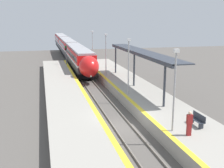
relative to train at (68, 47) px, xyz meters
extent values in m
plane|color=#56514C|center=(0.00, -45.46, -2.25)|extent=(120.00, 120.00, 0.00)
cube|color=slate|center=(-0.72, -45.46, -2.18)|extent=(0.08, 90.00, 0.15)
cube|color=slate|center=(0.72, -45.46, -2.18)|extent=(0.08, 90.00, 0.15)
cube|color=black|center=(0.00, -18.56, -1.60)|extent=(2.38, 17.77, 0.87)
cube|color=#38383D|center=(0.00, -18.56, -0.72)|extent=(2.71, 19.31, 0.89)
cube|color=white|center=(0.00, -18.56, -0.12)|extent=(2.72, 19.31, 0.30)
cube|color=red|center=(0.00, -18.56, 0.70)|extent=(2.71, 19.31, 1.34)
cube|color=black|center=(0.00, -18.56, 0.63)|extent=(2.73, 17.77, 0.74)
cube|color=#9E9EA3|center=(0.00, -18.56, 1.52)|extent=(2.44, 19.31, 0.30)
cylinder|color=black|center=(-0.72, -25.64, -1.82)|extent=(0.12, 0.86, 0.86)
cylinder|color=black|center=(0.72, -25.64, -1.82)|extent=(0.12, 0.86, 0.86)
cylinder|color=black|center=(-0.72, -23.44, -1.82)|extent=(0.12, 0.86, 0.86)
cylinder|color=black|center=(0.72, -23.44, -1.82)|extent=(0.12, 0.86, 0.86)
cylinder|color=black|center=(-0.72, -13.67, -1.82)|extent=(0.12, 0.86, 0.86)
cylinder|color=black|center=(0.72, -13.67, -1.82)|extent=(0.12, 0.86, 0.86)
cylinder|color=black|center=(-0.72, -11.47, -1.82)|extent=(0.12, 0.86, 0.86)
cylinder|color=black|center=(0.72, -11.47, -1.82)|extent=(0.12, 0.86, 0.86)
ellipsoid|color=red|center=(0.00, -29.52, 0.10)|extent=(2.60, 3.94, 2.78)
ellipsoid|color=black|center=(0.00, -30.02, 0.56)|extent=(1.89, 2.30, 1.42)
sphere|color=#F9F4CC|center=(0.00, -31.00, -0.91)|extent=(0.24, 0.24, 0.24)
cube|color=black|center=(0.00, 1.56, -1.60)|extent=(2.38, 17.77, 0.87)
cube|color=#38383D|center=(0.00, 1.56, -0.72)|extent=(2.71, 19.31, 0.89)
cube|color=white|center=(0.00, 1.56, -0.12)|extent=(2.72, 19.31, 0.30)
cube|color=red|center=(0.00, 1.56, 0.70)|extent=(2.71, 19.31, 1.34)
cube|color=black|center=(0.00, 1.56, 0.63)|extent=(2.73, 17.77, 0.74)
cube|color=#9E9EA3|center=(0.00, 1.56, 1.52)|extent=(2.44, 19.31, 0.30)
cylinder|color=black|center=(-0.72, -5.53, -1.82)|extent=(0.12, 0.86, 0.86)
cylinder|color=black|center=(0.72, -5.53, -1.82)|extent=(0.12, 0.86, 0.86)
cylinder|color=black|center=(-0.72, -3.33, -1.82)|extent=(0.12, 0.86, 0.86)
cylinder|color=black|center=(0.72, -3.33, -1.82)|extent=(0.12, 0.86, 0.86)
cylinder|color=black|center=(-0.72, 6.44, -1.82)|extent=(0.12, 0.86, 0.86)
cylinder|color=black|center=(0.72, 6.44, -1.82)|extent=(0.12, 0.86, 0.86)
cylinder|color=black|center=(-0.72, 8.64, -1.82)|extent=(0.12, 0.86, 0.86)
cylinder|color=black|center=(0.72, 8.64, -1.82)|extent=(0.12, 0.86, 0.86)
cube|color=black|center=(0.00, 21.67, -1.60)|extent=(2.38, 17.77, 0.87)
cube|color=#38383D|center=(0.00, 21.67, -0.72)|extent=(2.71, 19.31, 0.89)
cube|color=white|center=(0.00, 21.67, -0.12)|extent=(2.72, 19.31, 0.30)
cube|color=red|center=(0.00, 21.67, 0.70)|extent=(2.71, 19.31, 1.34)
cube|color=black|center=(0.00, 21.67, 0.63)|extent=(2.73, 17.77, 0.74)
cube|color=#9E9EA3|center=(0.00, 21.67, 1.52)|extent=(2.44, 19.31, 0.30)
cylinder|color=black|center=(-0.72, 14.58, -1.82)|extent=(0.12, 0.86, 0.86)
cylinder|color=black|center=(0.72, 14.58, -1.82)|extent=(0.12, 0.86, 0.86)
cylinder|color=black|center=(-0.72, 16.78, -1.82)|extent=(0.12, 0.86, 0.86)
cylinder|color=black|center=(0.72, 16.78, -1.82)|extent=(0.12, 0.86, 0.86)
cylinder|color=black|center=(-0.72, 26.56, -1.82)|extent=(0.12, 0.86, 0.86)
cylinder|color=black|center=(0.72, 26.56, -1.82)|extent=(0.12, 0.86, 0.86)
cylinder|color=black|center=(-0.72, 28.76, -1.82)|extent=(0.12, 0.86, 0.86)
cylinder|color=black|center=(0.72, 28.76, -1.82)|extent=(0.12, 0.86, 0.86)
cube|color=#9E998E|center=(4.05, -45.46, -1.74)|extent=(4.73, 64.00, 1.03)
cube|color=yellow|center=(1.89, -45.46, -1.22)|extent=(0.40, 64.00, 0.01)
cube|color=#9E998E|center=(-3.74, -45.46, -1.74)|extent=(4.11, 64.00, 1.03)
cube|color=yellow|center=(-1.89, -45.46, -1.22)|extent=(0.40, 64.00, 0.01)
cube|color=#2D333D|center=(4.45, -49.50, -1.01)|extent=(0.36, 0.06, 0.42)
cube|color=#2D333D|center=(4.45, -48.28, -1.01)|extent=(0.36, 0.06, 0.42)
cube|color=#2D333D|center=(4.45, -48.89, -0.79)|extent=(0.44, 1.63, 0.03)
cube|color=#2D333D|center=(4.65, -48.89, -0.55)|extent=(0.04, 1.63, 0.44)
cube|color=maroon|center=(3.07, -50.31, -0.82)|extent=(0.28, 0.20, 0.80)
cube|color=maroon|center=(3.07, -50.31, -0.11)|extent=(0.36, 0.22, 0.63)
sphere|color=beige|center=(3.07, -50.31, 0.32)|extent=(0.22, 0.22, 0.22)
cylinder|color=#59595E|center=(-1.99, -18.43, -0.53)|extent=(0.14, 0.14, 3.45)
cube|color=black|center=(-1.99, -18.43, 1.55)|extent=(0.28, 0.20, 0.70)
sphere|color=#1ED833|center=(-1.99, -18.54, 1.72)|extent=(0.14, 0.14, 0.14)
sphere|color=#330A0A|center=(-1.99, -18.54, 1.38)|extent=(0.14, 0.14, 0.14)
cylinder|color=#9E9EA3|center=(2.39, -49.34, 1.44)|extent=(0.12, 0.12, 5.32)
cube|color=silver|center=(2.39, -49.34, 4.22)|extent=(0.36, 0.20, 0.24)
cylinder|color=#9E9EA3|center=(2.39, -39.26, 1.44)|extent=(0.12, 0.12, 5.32)
cube|color=silver|center=(2.39, -39.26, 4.22)|extent=(0.36, 0.20, 0.24)
cylinder|color=#9E9EA3|center=(2.39, -29.18, 1.44)|extent=(0.12, 0.12, 5.32)
cube|color=silver|center=(2.39, -29.18, 4.22)|extent=(0.36, 0.20, 0.24)
cylinder|color=#9E9EA3|center=(2.39, -19.10, 1.44)|extent=(0.12, 0.12, 5.32)
cube|color=silver|center=(2.39, -19.10, 4.22)|extent=(0.36, 0.20, 0.24)
cylinder|color=#333842|center=(4.09, -44.14, 0.60)|extent=(0.20, 0.20, 3.65)
cylinder|color=#333842|center=(4.09, -35.98, 0.60)|extent=(0.20, 0.20, 3.65)
cylinder|color=#333842|center=(4.09, -27.82, 0.60)|extent=(0.20, 0.20, 3.65)
cube|color=#333842|center=(4.09, -35.98, 2.53)|extent=(0.24, 19.33, 0.36)
cube|color=#333842|center=(4.99, -35.98, 2.65)|extent=(2.00, 19.33, 0.10)
camera|label=1|loc=(-5.94, -65.65, 6.16)|focal=45.00mm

